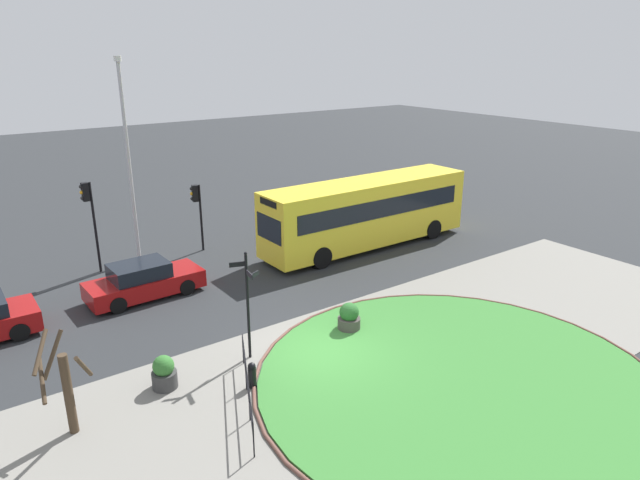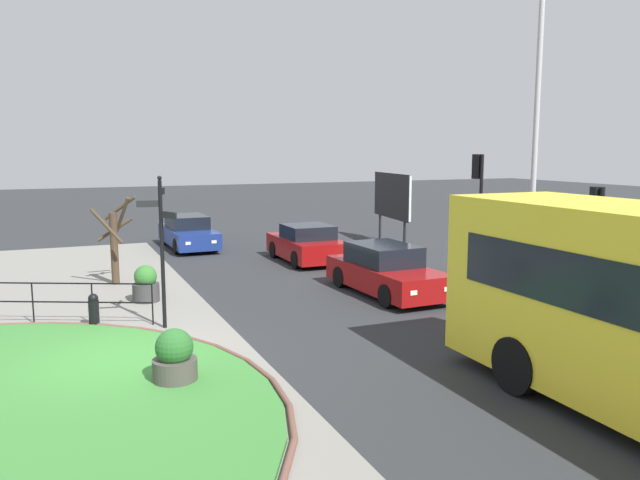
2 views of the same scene
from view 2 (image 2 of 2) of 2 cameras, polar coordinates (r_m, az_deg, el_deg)
name	(u,v)px [view 2 (image 2 of 2)]	position (r m, az deg, el deg)	size (l,w,h in m)	color
ground	(125,361)	(13.23, -17.35, -10.51)	(120.00, 120.00, 0.00)	#282B2D
sidewalk_paving	(30,373)	(13.19, -24.93, -10.93)	(32.00, 8.56, 0.02)	gray
signpost_directional	(162,242)	(14.83, -14.26, -0.21)	(1.04, 0.80, 3.58)	black
bollard_foreground	(94,310)	(15.75, -19.96, -6.03)	(0.24, 0.24, 0.81)	black
railing_grass_edge	(62,297)	(16.18, -22.49, -4.86)	(1.88, 3.97, 1.03)	black
car_near_lane	(385,271)	(18.22, 6.00, -2.85)	(4.50, 1.91, 1.44)	maroon
car_far_lane	(307,244)	(23.34, -1.22, -0.40)	(3.97, 1.96, 1.39)	maroon
car_oncoming	(188,233)	(27.16, -11.97, 0.65)	(4.65, 1.84, 1.38)	navy
traffic_light_near	(597,221)	(17.10, 23.97, 1.59)	(0.49, 0.31, 3.25)	black
traffic_light_far	(478,188)	(20.66, 14.27, 4.60)	(0.49, 0.27, 4.02)	black
lamppost_tall	(536,127)	(19.36, 19.13, 9.72)	(0.32, 0.32, 9.03)	#B7B7BC
billboard_left	(392,197)	(27.82, 6.59, 3.93)	(4.06, 0.73, 3.13)	black
planter_near_signpost	(175,360)	(11.59, -13.13, -10.59)	(0.79, 0.79, 1.04)	#47423D
planter_kerbside	(146,285)	(17.86, -15.63, -3.99)	(0.73, 0.73, 1.03)	#383838
street_tree_bare	(115,240)	(20.29, -18.23, 0.02)	(1.44, 1.42, 2.74)	#423323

